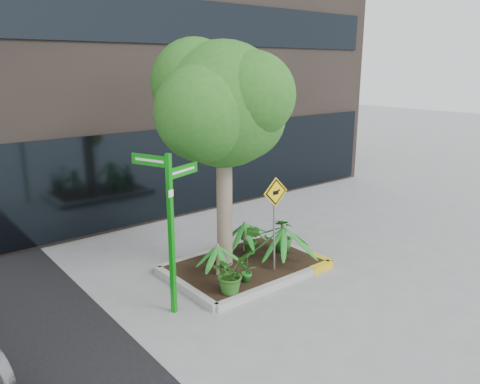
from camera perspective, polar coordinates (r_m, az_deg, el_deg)
ground at (r=10.30m, az=0.83°, el=-10.29°), size 80.00×80.00×0.00m
planter at (r=10.58m, az=0.85°, el=-8.96°), size 3.35×2.36×0.15m
tree at (r=9.73m, az=-2.09°, el=10.57°), size 3.33×2.95×4.99m
palm_front at (r=10.41m, az=5.44°, el=-4.23°), size 1.00×1.00×1.11m
palm_left at (r=9.81m, az=-2.78°, el=-6.61°), size 0.77×0.77×0.86m
palm_back at (r=11.03m, az=0.57°, el=-3.86°), size 0.82×0.82×0.91m
shrub_a at (r=9.18m, az=-1.21°, el=-9.83°), size 0.89×0.89×0.79m
shrub_b at (r=11.14m, az=5.29°, el=-5.24°), size 0.62×0.62×0.81m
shrub_c at (r=9.60m, az=0.84°, el=-8.98°), size 0.38×0.38×0.70m
shrub_d at (r=10.93m, az=1.48°, el=-5.79°), size 0.50×0.50×0.73m
street_sign_post at (r=8.39m, az=-8.53°, el=-2.91°), size 1.08×0.85×2.99m
cattle_sign at (r=9.83m, az=4.28°, el=-1.96°), size 0.63×0.11×2.05m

